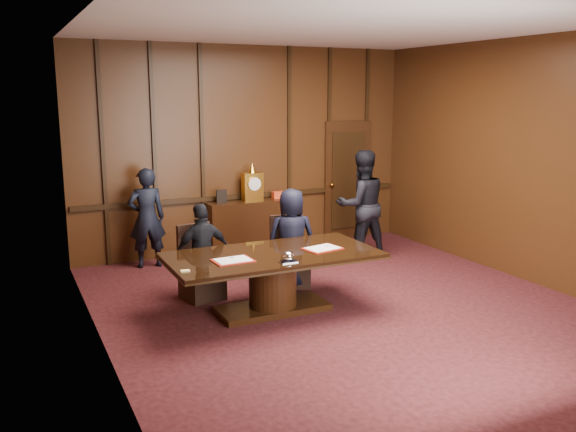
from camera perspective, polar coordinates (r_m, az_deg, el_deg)
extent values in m
plane|color=black|center=(7.85, 5.89, -8.80)|extent=(7.00, 7.00, 0.00)
plane|color=silver|center=(7.41, 6.46, 17.52)|extent=(7.00, 7.00, 0.00)
cube|color=black|center=(10.55, -3.89, 6.21)|extent=(6.00, 0.04, 3.50)
cube|color=black|center=(6.40, -17.41, 2.31)|extent=(0.04, 7.00, 3.50)
cube|color=black|center=(9.35, 22.09, 4.73)|extent=(0.04, 7.00, 3.50)
cube|color=black|center=(10.62, -3.77, 1.90)|extent=(5.90, 0.05, 0.08)
cube|color=black|center=(11.47, 5.57, 3.34)|extent=(0.95, 0.06, 2.20)
sphere|color=gold|center=(11.24, 4.13, 2.93)|extent=(0.08, 0.08, 0.08)
cube|color=black|center=(10.53, -3.31, -0.96)|extent=(1.60, 0.45, 0.90)
cube|color=black|center=(10.39, -6.87, -3.57)|extent=(0.12, 0.40, 0.06)
cube|color=black|center=(10.90, 0.13, -2.78)|extent=(0.12, 0.40, 0.06)
cube|color=gold|center=(10.40, -3.35, 2.76)|extent=(0.34, 0.18, 0.48)
cylinder|color=white|center=(10.30, -3.15, 3.01)|extent=(0.22, 0.03, 0.22)
cone|color=gold|center=(10.36, -3.38, 4.51)|extent=(0.14, 0.14, 0.16)
cube|color=black|center=(10.25, -6.24, 1.84)|extent=(0.18, 0.04, 0.22)
cube|color=red|center=(10.64, -0.89, 1.99)|extent=(0.22, 0.12, 0.12)
cube|color=black|center=(7.78, -1.43, -8.62)|extent=(1.40, 0.60, 0.08)
cylinder|color=black|center=(7.66, -1.45, -6.16)|extent=(0.60, 0.60, 0.62)
cube|color=black|center=(7.57, -1.46, -3.85)|extent=(2.62, 1.32, 0.02)
cube|color=black|center=(7.57, -1.46, -3.71)|extent=(2.60, 1.30, 0.06)
cube|color=maroon|center=(7.23, -5.19, -4.17)|extent=(0.47, 0.35, 0.01)
cube|color=white|center=(7.23, -5.19, -4.10)|extent=(0.41, 0.30, 0.01)
cube|color=maroon|center=(7.76, 3.24, -3.06)|extent=(0.51, 0.41, 0.01)
cube|color=white|center=(7.76, 3.24, -3.00)|extent=(0.45, 0.35, 0.01)
cube|color=white|center=(7.16, 0.01, -4.28)|extent=(0.20, 0.14, 0.01)
ellipsoid|color=white|center=(7.15, 0.01, -3.83)|extent=(0.13, 0.13, 0.10)
cube|color=#FEDA7C|center=(6.88, -9.60, -5.09)|extent=(0.11, 0.08, 0.01)
cube|color=black|center=(8.25, -8.02, -6.14)|extent=(0.57, 0.57, 0.46)
cube|color=black|center=(8.30, -8.82, -2.55)|extent=(0.48, 0.15, 0.55)
cylinder|color=black|center=(8.05, -8.93, -7.48)|extent=(0.04, 0.04, 0.23)
cylinder|color=black|center=(8.53, -7.12, -6.35)|extent=(0.04, 0.04, 0.23)
cube|color=black|center=(8.71, 0.19, -5.08)|extent=(0.56, 0.56, 0.46)
cube|color=black|center=(8.78, -0.16, -1.64)|extent=(0.48, 0.15, 0.55)
cylinder|color=black|center=(8.49, -0.45, -6.34)|extent=(0.04, 0.04, 0.23)
cylinder|color=black|center=(9.00, 0.79, -5.30)|extent=(0.04, 0.04, 0.23)
imported|color=black|center=(8.09, -7.99, -3.39)|extent=(0.78, 0.36, 1.30)
imported|color=black|center=(8.54, 0.34, -2.10)|extent=(0.78, 0.60, 1.41)
imported|color=black|center=(9.77, -13.07, -0.18)|extent=(0.59, 0.41, 1.58)
imported|color=black|center=(10.09, 6.87, 1.04)|extent=(0.94, 0.77, 1.80)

